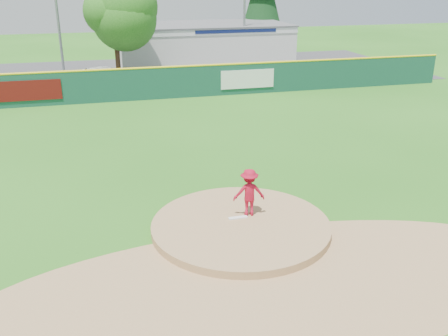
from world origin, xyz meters
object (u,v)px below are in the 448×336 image
object	(u,v)px
pitcher	(249,192)
pool_building_grp	(202,42)
deciduous_tree	(115,17)
van	(108,78)

from	to	relation	value
pitcher	pool_building_grp	world-z (taller)	pool_building_grp
pitcher	deciduous_tree	world-z (taller)	deciduous_tree
van	pitcher	bearing A→B (deg)	-178.99
pitcher	van	xyz separation A→B (m)	(-3.35, 21.33, -0.24)
van	deciduous_tree	size ratio (longest dim) A/B	0.74
pool_building_grp	deciduous_tree	xyz separation A→B (m)	(-8.00, -6.99, 2.89)
pitcher	pool_building_grp	xyz separation A→B (m)	(5.60, 31.53, 0.65)
pool_building_grp	deciduous_tree	size ratio (longest dim) A/B	2.07
pool_building_grp	van	bearing A→B (deg)	-131.27
van	deciduous_tree	world-z (taller)	deciduous_tree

